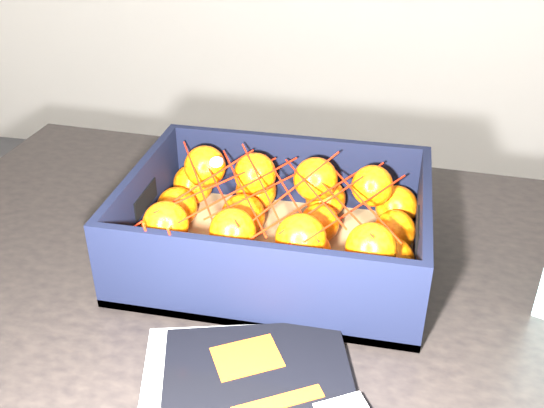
# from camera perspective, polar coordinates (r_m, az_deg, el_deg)

# --- Properties ---
(table) EXTENTS (1.24, 0.86, 0.75)m
(table) POSITION_cam_1_polar(r_m,az_deg,el_deg) (0.95, 0.16, -11.59)
(table) COLOR black
(table) RESTS_ON ground
(produce_crate) EXTENTS (0.42, 0.31, 0.13)m
(produce_crate) POSITION_cam_1_polar(r_m,az_deg,el_deg) (0.90, 0.39, -2.89)
(produce_crate) COLOR olive
(produce_crate) RESTS_ON table
(clementine_heap) EXTENTS (0.39, 0.29, 0.12)m
(clementine_heap) POSITION_cam_1_polar(r_m,az_deg,el_deg) (0.89, 0.48, -1.59)
(clementine_heap) COLOR #F65A05
(clementine_heap) RESTS_ON produce_crate
(mesh_net) EXTENTS (0.35, 0.28, 0.09)m
(mesh_net) POSITION_cam_1_polar(r_m,az_deg,el_deg) (0.86, -0.12, 0.86)
(mesh_net) COLOR red
(mesh_net) RESTS_ON clementine_heap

